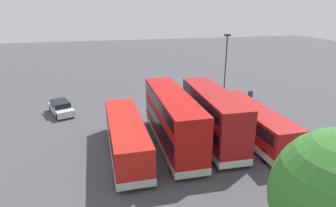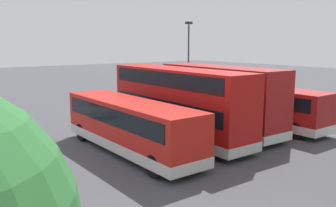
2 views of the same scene
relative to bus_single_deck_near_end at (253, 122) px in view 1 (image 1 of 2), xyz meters
The scene contains 8 objects.
ground_plane 11.40m from the bus_single_deck_near_end, 60.29° to the right, with size 140.00×140.00×0.00m, color #47474C.
bus_single_deck_near_end is the anchor object (origin of this frame).
bus_double_decker_second 3.81m from the bus_single_deck_near_end, ahead, with size 2.84×10.19×4.55m.
bus_double_decker_third 7.26m from the bus_single_deck_near_end, ahead, with size 2.62×11.45×4.55m.
bus_single_deck_fourth 11.15m from the bus_single_deck_near_end, ahead, with size 2.73×10.90×2.95m.
car_hatchback_silver 20.26m from the bus_single_deck_near_end, 31.85° to the right, with size 3.12×4.59×1.43m.
lamp_post_tall 11.18m from the bus_single_deck_near_end, 100.59° to the right, with size 0.70×0.30×8.19m.
waste_bin_yellow 12.60m from the bus_single_deck_near_end, 118.29° to the right, with size 0.60×0.60×0.95m, color #333338.
Camera 1 is at (7.29, 30.99, 11.43)m, focal length 31.01 mm.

